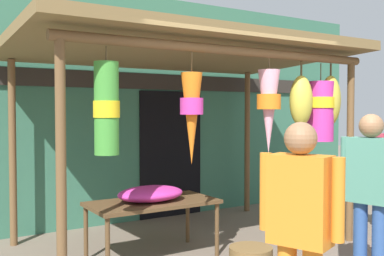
# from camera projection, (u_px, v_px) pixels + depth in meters

# --- Properties ---
(shop_facade) EXTENTS (9.01, 0.29, 3.45)m
(shop_facade) POSITION_uv_depth(u_px,v_px,m) (137.00, 108.00, 7.12)
(shop_facade) COLOR #387056
(shop_facade) RESTS_ON ground_plane
(market_stall_canopy) EXTENTS (4.24, 2.60, 2.57)m
(market_stall_canopy) POSITION_uv_depth(u_px,v_px,m) (199.00, 65.00, 5.65)
(market_stall_canopy) COLOR brown
(market_stall_canopy) RESTS_ON ground_plane
(display_table) EXTENTS (1.45, 0.75, 0.66)m
(display_table) POSITION_uv_depth(u_px,v_px,m) (152.00, 206.00, 5.23)
(display_table) COLOR brown
(display_table) RESTS_ON ground_plane
(flower_heap_on_table) EXTENTS (0.78, 0.55, 0.17)m
(flower_heap_on_table) POSITION_uv_depth(u_px,v_px,m) (152.00, 193.00, 5.22)
(flower_heap_on_table) COLOR #D13399
(flower_heap_on_table) RESTS_ON display_table
(folding_chair) EXTENTS (0.47, 0.47, 0.84)m
(folding_chair) POSITION_uv_depth(u_px,v_px,m) (299.00, 200.00, 6.11)
(folding_chair) COLOR #2347A8
(folding_chair) RESTS_ON ground_plane
(customer_foreground) EXTENTS (0.35, 0.56, 1.62)m
(customer_foreground) POSITION_uv_depth(u_px,v_px,m) (300.00, 222.00, 3.05)
(customer_foreground) COLOR orange
(customer_foreground) RESTS_ON ground_plane
(passerby_at_right) EXTENTS (0.31, 0.58, 1.66)m
(passerby_at_right) POSITION_uv_depth(u_px,v_px,m) (370.00, 186.00, 4.32)
(passerby_at_right) COLOR #2D5193
(passerby_at_right) RESTS_ON ground_plane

